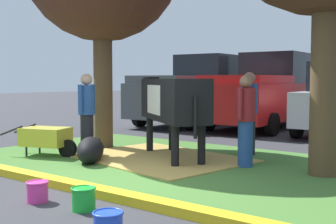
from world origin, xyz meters
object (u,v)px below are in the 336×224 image
(bucket_green, at_px, (84,198))
(pickup_truck_maroon, at_px, (196,92))
(person_handler, at_px, (246,118))
(pickup_truck_black, at_px, (265,93))
(calf_lying, at_px, (90,150))
(person_visitor_near, at_px, (249,111))
(bucket_pink, at_px, (37,191))
(wheelbarrow, at_px, (47,137))
(bucket_blue, at_px, (108,224))
(person_visitor_far, at_px, (87,112))
(cow_holstein, at_px, (172,100))

(bucket_green, xyz_separation_m, pickup_truck_maroon, (-4.69, 9.34, 0.97))
(pickup_truck_maroon, bearing_deg, person_handler, -49.70)
(bucket_green, xyz_separation_m, pickup_truck_black, (-2.23, 9.62, 0.97))
(calf_lying, xyz_separation_m, person_visitor_near, (1.97, 2.47, 0.67))
(bucket_green, height_order, pickup_truck_maroon, pickup_truck_maroon)
(pickup_truck_black, bearing_deg, bucket_pink, -81.27)
(person_handler, height_order, bucket_green, person_handler)
(wheelbarrow, bearing_deg, person_visitor_near, 38.99)
(wheelbarrow, relative_size, bucket_pink, 5.59)
(bucket_blue, bearing_deg, wheelbarrow, 149.32)
(person_handler, relative_size, person_visitor_near, 0.96)
(calf_lying, height_order, bucket_pink, calf_lying)
(bucket_pink, distance_m, pickup_truck_maroon, 10.30)
(calf_lying, height_order, wheelbarrow, wheelbarrow)
(person_visitor_far, bearing_deg, person_handler, 16.85)
(person_visitor_far, bearing_deg, bucket_green, -42.92)
(calf_lying, xyz_separation_m, person_visitor_far, (-0.52, 0.40, 0.65))
(bucket_green, bearing_deg, bucket_blue, -28.62)
(bucket_pink, bearing_deg, pickup_truck_black, 98.73)
(wheelbarrow, relative_size, pickup_truck_maroon, 0.29)
(person_handler, relative_size, bucket_blue, 5.22)
(calf_lying, bearing_deg, bucket_blue, -40.29)
(cow_holstein, xyz_separation_m, pickup_truck_black, (-0.96, 6.21, -0.02))
(cow_holstein, relative_size, pickup_truck_maroon, 0.50)
(person_handler, distance_m, pickup_truck_maroon, 7.76)
(calf_lying, relative_size, pickup_truck_black, 0.22)
(cow_holstein, xyz_separation_m, bucket_blue, (2.16, -3.89, -1.00))
(person_handler, distance_m, bucket_green, 3.52)
(bucket_pink, xyz_separation_m, bucket_blue, (1.63, -0.38, 0.00))
(calf_lying, height_order, bucket_blue, calf_lying)
(calf_lying, height_order, bucket_green, calf_lying)
(bucket_pink, distance_m, bucket_blue, 1.67)
(person_visitor_near, distance_m, bucket_blue, 5.25)
(cow_holstein, distance_m, wheelbarrow, 2.61)
(cow_holstein, height_order, person_visitor_near, person_visitor_near)
(calf_lying, distance_m, person_visitor_far, 0.92)
(bucket_green, distance_m, pickup_truck_black, 9.92)
(person_visitor_far, relative_size, bucket_pink, 5.77)
(calf_lying, bearing_deg, wheelbarrow, -175.99)
(bucket_blue, bearing_deg, pickup_truck_black, 107.16)
(cow_holstein, distance_m, person_visitor_far, 1.71)
(bucket_pink, relative_size, pickup_truck_black, 0.05)
(cow_holstein, xyz_separation_m, bucket_pink, (0.53, -3.52, -1.00))
(cow_holstein, distance_m, bucket_green, 3.76)
(pickup_truck_maroon, height_order, pickup_truck_black, same)
(bucket_blue, relative_size, pickup_truck_maroon, 0.06)
(wheelbarrow, height_order, bucket_pink, wheelbarrow)
(calf_lying, distance_m, wheelbarrow, 1.19)
(person_visitor_far, xyz_separation_m, bucket_pink, (1.97, -2.62, -0.75))
(bucket_blue, height_order, pickup_truck_maroon, pickup_truck_maroon)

